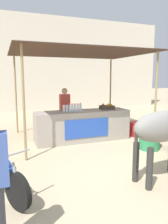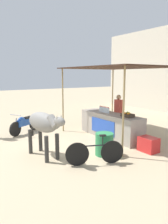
{
  "view_description": "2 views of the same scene",
  "coord_description": "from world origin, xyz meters",
  "px_view_note": "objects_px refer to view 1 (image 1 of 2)",
  "views": [
    {
      "loc": [
        -2.36,
        -4.19,
        2.0
      ],
      "look_at": [
        -0.24,
        1.42,
        1.05
      ],
      "focal_mm": 35.0,
      "sensor_mm": 36.0,
      "label": 1
    },
    {
      "loc": [
        6.55,
        -3.48,
        2.49
      ],
      "look_at": [
        -0.3,
        1.12,
        1.08
      ],
      "focal_mm": 35.0,
      "sensor_mm": 36.0,
      "label": 2
    }
  ],
  "objects_px": {
    "fruit_crate": "(107,107)",
    "cow": "(166,128)",
    "vendor_behind_counter": "(65,111)",
    "water_barrel": "(149,137)",
    "cooler_box": "(138,128)",
    "stall_counter": "(82,126)"
  },
  "relations": [
    {
      "from": "fruit_crate",
      "to": "cooler_box",
      "type": "height_order",
      "value": "fruit_crate"
    },
    {
      "from": "cooler_box",
      "to": "water_barrel",
      "type": "xyz_separation_m",
      "value": [
        -0.57,
        -1.39,
        0.11
      ]
    },
    {
      "from": "stall_counter",
      "to": "water_barrel",
      "type": "xyz_separation_m",
      "value": [
        1.45,
        -1.49,
        -0.13
      ]
    },
    {
      "from": "water_barrel",
      "to": "cow",
      "type": "height_order",
      "value": "cow"
    },
    {
      "from": "cooler_box",
      "to": "cow",
      "type": "height_order",
      "value": "cow"
    },
    {
      "from": "vendor_behind_counter",
      "to": "cooler_box",
      "type": "xyz_separation_m",
      "value": [
        2.39,
        -0.85,
        -0.61
      ]
    },
    {
      "from": "water_barrel",
      "to": "fruit_crate",
      "type": "bearing_deg",
      "value": 109.96
    },
    {
      "from": "vendor_behind_counter",
      "to": "water_barrel",
      "type": "distance_m",
      "value": 2.93
    },
    {
      "from": "vendor_behind_counter",
      "to": "fruit_crate",
      "type": "bearing_deg",
      "value": -29.25
    },
    {
      "from": "vendor_behind_counter",
      "to": "water_barrel",
      "type": "xyz_separation_m",
      "value": [
        1.82,
        -2.24,
        -0.5
      ]
    },
    {
      "from": "cooler_box",
      "to": "water_barrel",
      "type": "bearing_deg",
      "value": -112.34
    },
    {
      "from": "vendor_behind_counter",
      "to": "stall_counter",
      "type": "bearing_deg",
      "value": -64.13
    },
    {
      "from": "stall_counter",
      "to": "cow",
      "type": "relative_size",
      "value": 1.62
    },
    {
      "from": "stall_counter",
      "to": "vendor_behind_counter",
      "type": "relative_size",
      "value": 1.82
    },
    {
      "from": "stall_counter",
      "to": "vendor_behind_counter",
      "type": "xyz_separation_m",
      "value": [
        -0.37,
        0.75,
        0.37
      ]
    },
    {
      "from": "cooler_box",
      "to": "water_barrel",
      "type": "distance_m",
      "value": 1.51
    },
    {
      "from": "fruit_crate",
      "to": "cow",
      "type": "bearing_deg",
      "value": -96.06
    },
    {
      "from": "vendor_behind_counter",
      "to": "water_barrel",
      "type": "bearing_deg",
      "value": -51.0
    },
    {
      "from": "vendor_behind_counter",
      "to": "cooler_box",
      "type": "relative_size",
      "value": 2.75
    },
    {
      "from": "fruit_crate",
      "to": "vendor_behind_counter",
      "type": "bearing_deg",
      "value": 150.75
    },
    {
      "from": "cow",
      "to": "vendor_behind_counter",
      "type": "bearing_deg",
      "value": 103.41
    },
    {
      "from": "vendor_behind_counter",
      "to": "cow",
      "type": "bearing_deg",
      "value": -76.59
    }
  ]
}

